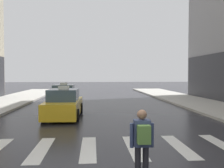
{
  "coord_description": "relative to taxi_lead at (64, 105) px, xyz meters",
  "views": [
    {
      "loc": [
        -0.61,
        -4.95,
        2.43
      ],
      "look_at": [
        0.4,
        8.0,
        1.94
      ],
      "focal_mm": 38.76,
      "sensor_mm": 36.0,
      "label": 1
    }
  ],
  "objects": [
    {
      "name": "crosswalk_markings",
      "position": [
        2.29,
        -6.05,
        -0.72
      ],
      "size": [
        11.3,
        2.8,
        0.01
      ],
      "color": "silver",
      "rests_on": "ground"
    },
    {
      "name": "taxi_lead",
      "position": [
        0.0,
        0.0,
        0.0
      ],
      "size": [
        2.02,
        4.58,
        1.8
      ],
      "color": "gold",
      "rests_on": "ground"
    },
    {
      "name": "pedestrian_with_backpack",
      "position": [
        2.77,
        -8.71,
        0.25
      ],
      "size": [
        0.55,
        0.43,
        1.65
      ],
      "color": "black",
      "rests_on": "ground"
    },
    {
      "name": "taxi_second",
      "position": [
        -0.75,
        6.31,
        0.0
      ],
      "size": [
        1.97,
        4.56,
        1.8
      ],
      "color": "yellow",
      "rests_on": "ground"
    }
  ]
}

